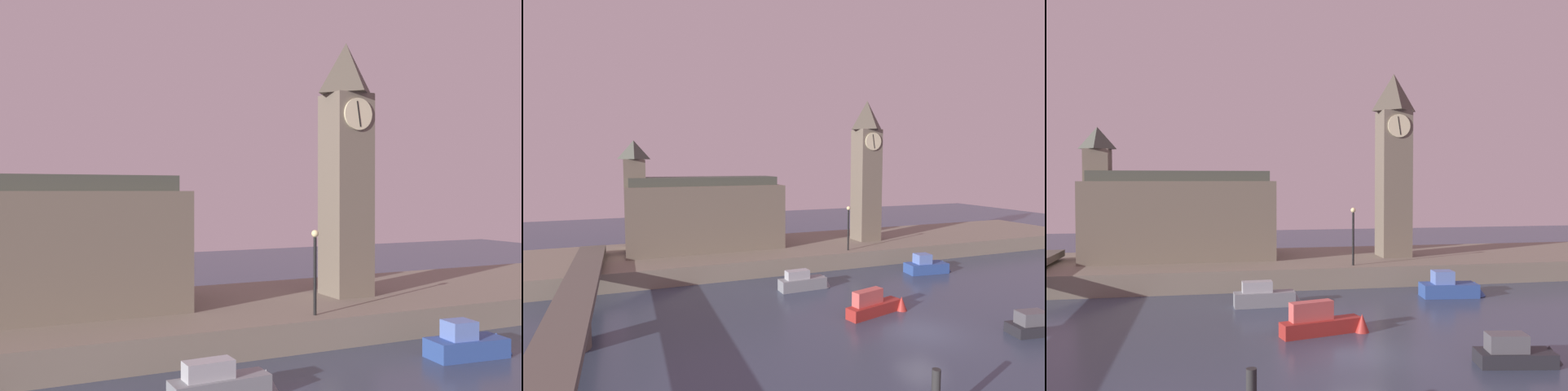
{
  "view_description": "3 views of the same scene",
  "coord_description": "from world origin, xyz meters",
  "views": [
    {
      "loc": [
        -10.76,
        -10.04,
        7.6
      ],
      "look_at": [
        1.79,
        17.08,
        7.37
      ],
      "focal_mm": 40.75,
      "sensor_mm": 36.0,
      "label": 1
    },
    {
      "loc": [
        -15.79,
        -19.0,
        9.72
      ],
      "look_at": [
        -1.63,
        17.85,
        6.65
      ],
      "focal_mm": 28.71,
      "sensor_mm": 36.0,
      "label": 2
    },
    {
      "loc": [
        -6.48,
        -23.08,
        7.68
      ],
      "look_at": [
        0.69,
        16.57,
        6.54
      ],
      "focal_mm": 37.65,
      "sensor_mm": 36.0,
      "label": 3
    }
  ],
  "objects": [
    {
      "name": "far_embankment",
      "position": [
        0.0,
        20.0,
        0.75
      ],
      "size": [
        70.0,
        12.0,
        1.5
      ],
      "primitive_type": "cube",
      "color": "slate",
      "rests_on": "ground"
    },
    {
      "name": "clock_tower",
      "position": [
        8.31,
        19.28,
        9.13
      ],
      "size": [
        2.64,
        2.67,
        14.76
      ],
      "color": "#6B6051",
      "rests_on": "far_embankment"
    },
    {
      "name": "boat_cruiser_grey",
      "position": [
        -2.93,
        9.87,
        0.58
      ],
      "size": [
        4.22,
        1.26,
        1.54
      ],
      "color": "gray",
      "rests_on": "ground"
    },
    {
      "name": "boat_dinghy_red",
      "position": [
        -0.82,
        3.31,
        0.6
      ],
      "size": [
        4.75,
        1.91,
        1.79
      ],
      "color": "maroon",
      "rests_on": "ground"
    },
    {
      "name": "boat_barge_dark",
      "position": [
        6.27,
        -2.54,
        0.46
      ],
      "size": [
        3.91,
        1.78,
        1.4
      ],
      "color": "#232328",
      "rests_on": "ground"
    },
    {
      "name": "streetlamp",
      "position": [
        3.82,
        15.13,
        4.09
      ],
      "size": [
        0.36,
        0.36,
        4.19
      ],
      "color": "black",
      "rests_on": "far_embankment"
    },
    {
      "name": "parliament_hall",
      "position": [
        -8.98,
        21.31,
        4.9
      ],
      "size": [
        14.54,
        6.41,
        10.29
      ],
      "color": "#6B6051",
      "rests_on": "far_embankment"
    },
    {
      "name": "ground_plane",
      "position": [
        0.0,
        0.0,
        0.0
      ],
      "size": [
        120.0,
        120.0,
        0.0
      ],
      "primitive_type": "plane",
      "color": "#384256"
    },
    {
      "name": "boat_tour_blue",
      "position": [
        9.41,
        10.43,
        0.58
      ],
      "size": [
        4.49,
        1.92,
        1.73
      ],
      "color": "#2D4C93",
      "rests_on": "ground"
    }
  ]
}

